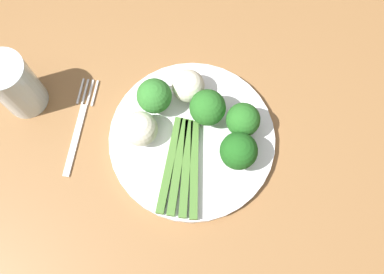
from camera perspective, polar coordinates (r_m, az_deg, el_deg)
ground_plane at (r=1.41m, az=-2.81°, el=-10.76°), size 6.00×6.00×0.02m
dining_table at (r=0.78m, az=-5.02°, el=-5.08°), size 1.31×1.02×0.72m
plate at (r=0.69m, az=0.00°, el=-0.31°), size 0.26×0.26×0.01m
asparagus_bundle at (r=0.67m, az=-1.28°, el=-3.77°), size 0.06×0.15×0.01m
broccoli_left at (r=0.67m, az=-4.88°, el=5.26°), size 0.05×0.05×0.07m
broccoli_near_center at (r=0.66m, az=2.02°, el=3.78°), size 0.05×0.05×0.07m
broccoli_outer_edge at (r=0.64m, az=6.03°, el=-1.82°), size 0.06×0.06×0.07m
broccoli_front at (r=0.66m, az=6.59°, el=2.19°), size 0.05×0.05×0.06m
cauliflower_back at (r=0.67m, az=-6.68°, el=1.07°), size 0.05×0.05×0.05m
cauliflower_mid at (r=0.69m, az=-0.50°, el=6.60°), size 0.05×0.05×0.05m
fork at (r=0.73m, az=-14.32°, el=1.55°), size 0.03×0.17×0.00m
water_glass at (r=0.72m, az=-21.85°, el=6.23°), size 0.07×0.07×0.11m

